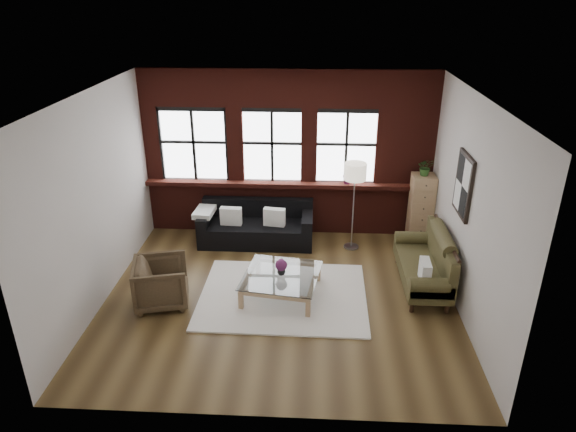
{
  "coord_description": "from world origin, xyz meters",
  "views": [
    {
      "loc": [
        0.5,
        -6.92,
        4.55
      ],
      "look_at": [
        0.1,
        0.6,
        1.15
      ],
      "focal_mm": 32.0,
      "sensor_mm": 36.0,
      "label": 1
    }
  ],
  "objects_px": {
    "coffee_table": "(281,285)",
    "drawer_chest": "(421,210)",
    "dark_sofa": "(256,224)",
    "vintage_settee": "(423,261)",
    "armchair": "(161,283)",
    "floor_lamp": "(354,203)",
    "vase": "(281,271)"
  },
  "relations": [
    {
      "from": "vase",
      "to": "floor_lamp",
      "type": "distance_m",
      "value": 2.15
    },
    {
      "from": "floor_lamp",
      "to": "drawer_chest",
      "type": "bearing_deg",
      "value": 12.73
    },
    {
      "from": "vintage_settee",
      "to": "drawer_chest",
      "type": "height_order",
      "value": "drawer_chest"
    },
    {
      "from": "drawer_chest",
      "to": "floor_lamp",
      "type": "xyz_separation_m",
      "value": [
        -1.29,
        -0.29,
        0.23
      ]
    },
    {
      "from": "vintage_settee",
      "to": "floor_lamp",
      "type": "relative_size",
      "value": 0.97
    },
    {
      "from": "dark_sofa",
      "to": "floor_lamp",
      "type": "relative_size",
      "value": 1.18
    },
    {
      "from": "coffee_table",
      "to": "drawer_chest",
      "type": "height_order",
      "value": "drawer_chest"
    },
    {
      "from": "vase",
      "to": "dark_sofa",
      "type": "bearing_deg",
      "value": 108.09
    },
    {
      "from": "vase",
      "to": "floor_lamp",
      "type": "bearing_deg",
      "value": 54.61
    },
    {
      "from": "dark_sofa",
      "to": "vase",
      "type": "height_order",
      "value": "dark_sofa"
    },
    {
      "from": "drawer_chest",
      "to": "floor_lamp",
      "type": "bearing_deg",
      "value": -167.27
    },
    {
      "from": "armchair",
      "to": "vintage_settee",
      "type": "bearing_deg",
      "value": -93.54
    },
    {
      "from": "coffee_table",
      "to": "dark_sofa",
      "type": "bearing_deg",
      "value": 108.09
    },
    {
      "from": "coffee_table",
      "to": "vase",
      "type": "bearing_deg",
      "value": 51.34
    },
    {
      "from": "armchair",
      "to": "vase",
      "type": "xyz_separation_m",
      "value": [
        1.83,
        0.32,
        0.08
      ]
    },
    {
      "from": "vase",
      "to": "armchair",
      "type": "bearing_deg",
      "value": -170.06
    },
    {
      "from": "coffee_table",
      "to": "vase",
      "type": "xyz_separation_m",
      "value": [
        0.0,
        0.0,
        0.26
      ]
    },
    {
      "from": "armchair",
      "to": "coffee_table",
      "type": "height_order",
      "value": "armchair"
    },
    {
      "from": "vase",
      "to": "drawer_chest",
      "type": "distance_m",
      "value": 3.22
    },
    {
      "from": "dark_sofa",
      "to": "coffee_table",
      "type": "xyz_separation_m",
      "value": [
        0.6,
        -1.84,
        -0.2
      ]
    },
    {
      "from": "coffee_table",
      "to": "vintage_settee",
      "type": "bearing_deg",
      "value": 10.15
    },
    {
      "from": "dark_sofa",
      "to": "vintage_settee",
      "type": "relative_size",
      "value": 1.22
    },
    {
      "from": "coffee_table",
      "to": "drawer_chest",
      "type": "bearing_deg",
      "value": 38.61
    },
    {
      "from": "dark_sofa",
      "to": "coffee_table",
      "type": "relative_size",
      "value": 1.86
    },
    {
      "from": "vintage_settee",
      "to": "coffee_table",
      "type": "height_order",
      "value": "vintage_settee"
    },
    {
      "from": "armchair",
      "to": "drawer_chest",
      "type": "bearing_deg",
      "value": -75.44
    },
    {
      "from": "vintage_settee",
      "to": "coffee_table",
      "type": "xyz_separation_m",
      "value": [
        -2.28,
        -0.41,
        -0.29
      ]
    },
    {
      "from": "dark_sofa",
      "to": "coffee_table",
      "type": "distance_m",
      "value": 1.95
    },
    {
      "from": "vintage_settee",
      "to": "coffee_table",
      "type": "distance_m",
      "value": 2.33
    },
    {
      "from": "armchair",
      "to": "floor_lamp",
      "type": "bearing_deg",
      "value": -69.92
    },
    {
      "from": "floor_lamp",
      "to": "vintage_settee",
      "type": "bearing_deg",
      "value": -50.79
    },
    {
      "from": "coffee_table",
      "to": "vase",
      "type": "height_order",
      "value": "vase"
    }
  ]
}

